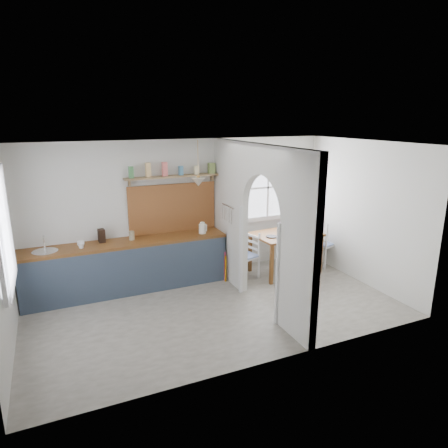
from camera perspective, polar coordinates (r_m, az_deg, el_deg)
name	(u,v)px	position (r m, az deg, el deg)	size (l,w,h in m)	color
floor	(216,308)	(6.57, -1.10, -11.97)	(5.80, 3.20, 0.01)	#9B9589
ceiling	(215,144)	(5.86, -1.23, 11.30)	(5.80, 3.20, 0.01)	silver
walls	(216,231)	(6.09, -1.16, -1.01)	(5.81, 3.21, 2.60)	silver
partition	(255,216)	(6.39, 4.43, 1.13)	(0.12, 3.20, 2.60)	silver
nook_window	(268,187)	(8.17, 6.29, 5.23)	(1.76, 0.10, 1.30)	white
counter	(128,265)	(7.27, -13.54, -5.72)	(3.50, 0.60, 0.90)	brown
sink	(45,252)	(7.02, -24.20, -3.67)	(0.40, 0.40, 0.02)	silver
backsplash	(173,208)	(7.45, -7.32, 2.27)	(1.65, 0.03, 0.90)	brown
shelf	(173,174)	(7.25, -7.30, 7.13)	(1.75, 0.20, 0.21)	#957349
pendant_lamp	(198,182)	(7.06, -3.69, 6.04)	(0.26, 0.26, 0.16)	silver
utensil_rail	(228,206)	(7.08, 0.57, 2.56)	(0.02, 0.02, 0.50)	silver
dining_table	(285,253)	(7.95, 8.71, -4.08)	(1.28, 0.85, 0.80)	brown
chair_left	(245,255)	(7.58, 3.05, -4.51)	(0.41, 0.41, 0.89)	silver
chair_right	(324,243)	(8.47, 14.07, -2.60)	(0.44, 0.44, 0.96)	silver
kettle	(202,228)	(7.36, -3.12, -0.55)	(0.17, 0.14, 0.21)	white
mug_a	(81,245)	(6.94, -19.74, -2.89)	(0.11, 0.11, 0.10)	white
mug_b	(81,244)	(7.04, -19.77, -2.68)	(0.12, 0.12, 0.09)	white
knife_block	(102,236)	(7.15, -17.09, -1.61)	(0.10, 0.14, 0.23)	black
jar	(132,236)	(7.16, -13.05, -1.62)	(0.10, 0.10, 0.15)	gray
towel_magenta	(225,267)	(7.47, 0.13, -6.19)	(0.02, 0.03, 0.59)	#A23151
towel_orange	(226,269)	(7.46, 0.22, -6.44)	(0.02, 0.03, 0.51)	#C47703
bowl	(299,231)	(7.87, 10.66, -1.02)	(0.29, 0.29, 0.07)	white
table_cup	(280,234)	(7.60, 8.04, -1.45)	(0.09, 0.09, 0.08)	#5B9262
plate	(271,237)	(7.54, 6.78, -1.79)	(0.20, 0.20, 0.02)	black
vase	(282,224)	(8.04, 8.35, -0.05)	(0.21, 0.21, 0.21)	#5F346F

